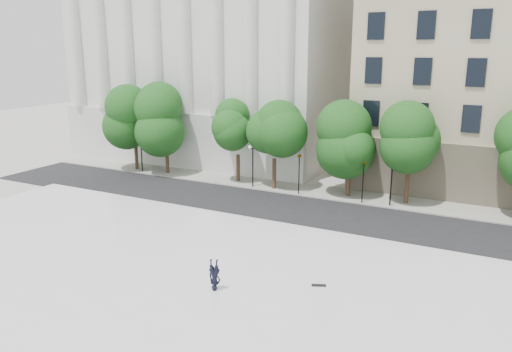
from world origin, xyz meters
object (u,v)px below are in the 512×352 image
object	(u,v)px
skateboard	(319,285)
traffic_light_east	(364,160)
person_lying	(215,286)
traffic_light_west	(299,154)

from	to	relation	value
skateboard	traffic_light_east	bearing A→B (deg)	74.65
traffic_light_east	skateboard	world-z (taller)	traffic_light_east
skateboard	person_lying	bearing A→B (deg)	-171.17
traffic_light_east	person_lying	size ratio (longest dim) A/B	2.50
person_lying	skateboard	distance (m)	5.43
traffic_light_east	person_lying	xyz separation A→B (m)	(-2.36, -19.29, -3.02)
person_lying	skateboard	xyz separation A→B (m)	(4.60, 2.87, -0.19)
traffic_light_west	skateboard	bearing A→B (deg)	-64.32
traffic_light_west	person_lying	distance (m)	19.79
traffic_light_west	skateboard	xyz separation A→B (m)	(7.89, -16.42, -3.19)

